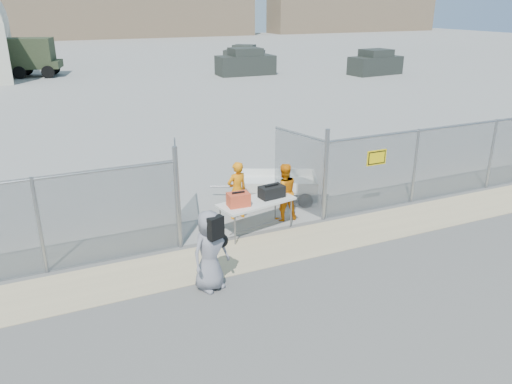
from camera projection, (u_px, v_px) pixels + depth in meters
name	position (u px, v px, depth m)	size (l,w,h in m)	color
ground	(293.00, 267.00, 11.08)	(160.00, 160.00, 0.00)	#515151
tarmac_inside	(82.00, 64.00, 46.89)	(160.00, 80.00, 0.01)	gray
dirt_strip	(273.00, 248.00, 11.93)	(44.00, 1.60, 0.01)	#C6B285
distant_hills	(87.00, 9.00, 77.88)	(140.00, 6.00, 9.00)	#7F684F
chain_link_fence	(256.00, 192.00, 12.40)	(40.00, 0.20, 2.20)	gray
folding_table	(256.00, 216.00, 12.70)	(1.97, 0.82, 0.84)	silver
orange_bag	(238.00, 200.00, 12.19)	(0.53, 0.35, 0.33)	#EB4F2D
black_duffel	(272.00, 192.00, 12.73)	(0.63, 0.37, 0.31)	black
security_worker_left	(237.00, 191.00, 13.32)	(0.59, 0.39, 1.61)	orange
security_worker_right	(284.00, 192.00, 13.28)	(0.77, 0.60, 1.57)	orange
visitor	(210.00, 251.00, 10.00)	(0.84, 0.55, 1.71)	gray
utility_trailer	(275.00, 187.00, 14.83)	(3.17, 1.63, 0.77)	silver
military_truck	(18.00, 58.00, 38.64)	(6.13, 2.26, 2.92)	#2E3922
parked_vehicle_near	(245.00, 62.00, 39.85)	(4.56, 2.06, 2.06)	#2C312C
parked_vehicle_mid	(244.00, 54.00, 47.41)	(3.71, 1.68, 1.68)	#2C312C
parked_vehicle_far	(375.00, 62.00, 40.07)	(4.28, 1.94, 1.94)	#2C312C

